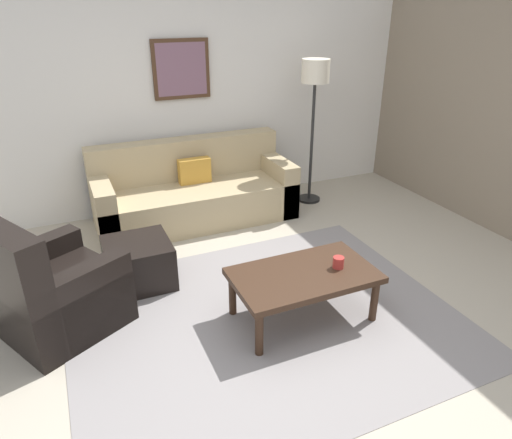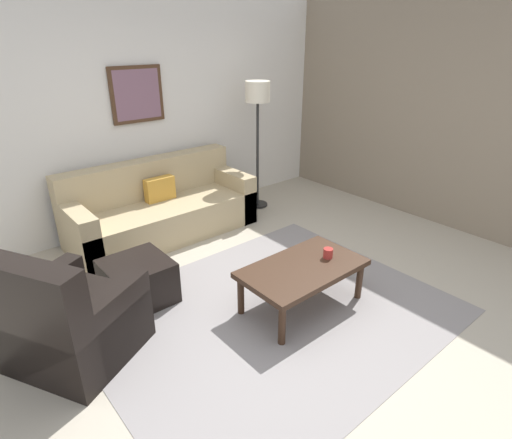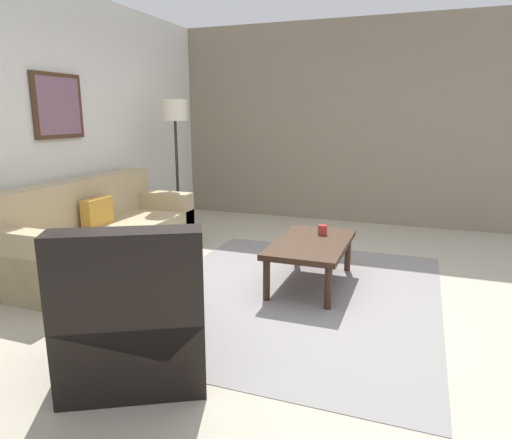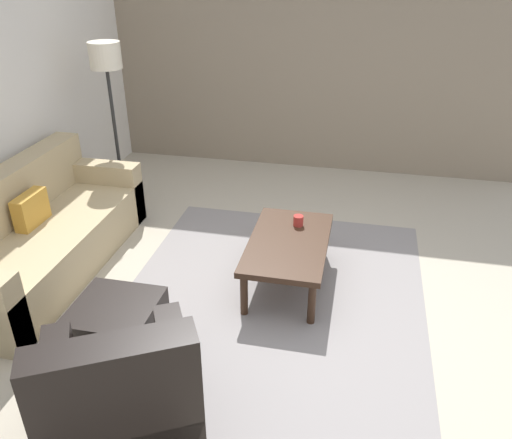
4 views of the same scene
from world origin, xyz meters
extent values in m
plane|color=#B2A893|center=(0.00, 0.00, 0.00)|extent=(8.00, 8.00, 0.00)
cube|color=silver|center=(0.00, 2.60, 1.40)|extent=(6.00, 0.12, 2.80)
cube|color=gray|center=(0.00, 0.00, 0.00)|extent=(2.97, 2.42, 0.01)
cube|color=tan|center=(0.06, 2.01, 0.21)|extent=(2.20, 0.88, 0.42)
cube|color=tan|center=(0.06, 2.33, 0.44)|extent=(2.20, 0.24, 0.88)
cube|color=tan|center=(-0.95, 2.01, 0.31)|extent=(0.20, 0.88, 0.62)
cube|color=tan|center=(1.06, 2.01, 0.31)|extent=(0.20, 0.88, 0.62)
cube|color=gold|center=(0.09, 2.11, 0.56)|extent=(0.36, 0.12, 0.28)
cube|color=black|center=(-1.45, 0.58, 0.22)|extent=(1.08, 1.08, 0.44)
cube|color=black|center=(-1.72, 0.44, 0.47)|extent=(0.56, 0.80, 0.95)
cube|color=black|center=(-1.30, 0.30, 0.30)|extent=(0.78, 0.52, 0.60)
cube|color=black|center=(-1.61, 0.86, 0.30)|extent=(0.78, 0.52, 0.60)
cube|color=black|center=(-0.80, 0.94, 0.20)|extent=(0.56, 0.56, 0.40)
cylinder|color=#382316|center=(-0.20, -0.34, 0.18)|extent=(0.06, 0.06, 0.36)
cylinder|color=#382316|center=(0.78, -0.34, 0.18)|extent=(0.06, 0.06, 0.36)
cylinder|color=#382316|center=(-0.20, 0.18, 0.18)|extent=(0.06, 0.06, 0.36)
cylinder|color=#382316|center=(0.78, 0.18, 0.18)|extent=(0.06, 0.06, 0.36)
cube|color=#382316|center=(0.29, -0.08, 0.39)|extent=(1.10, 0.64, 0.05)
cylinder|color=#B2332D|center=(0.57, -0.12, 0.46)|extent=(0.09, 0.09, 0.09)
cylinder|color=black|center=(1.54, 2.00, 0.01)|extent=(0.28, 0.28, 0.03)
cylinder|color=#262626|center=(1.54, 2.00, 0.72)|extent=(0.04, 0.04, 1.45)
cylinder|color=beige|center=(1.54, 2.00, 1.58)|extent=(0.32, 0.32, 0.26)
cube|color=#472D1C|center=(0.12, 2.52, 1.61)|extent=(0.64, 0.04, 0.64)
cube|color=#7D586A|center=(0.12, 2.50, 1.61)|extent=(0.56, 0.01, 0.56)
camera|label=1|loc=(-1.26, -2.69, 2.28)|focal=32.35mm
camera|label=2|loc=(-2.05, -2.21, 2.27)|focal=29.18mm
camera|label=3|loc=(-3.58, -0.97, 1.53)|focal=31.76mm
camera|label=4|loc=(-3.31, -0.58, 2.53)|focal=35.99mm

